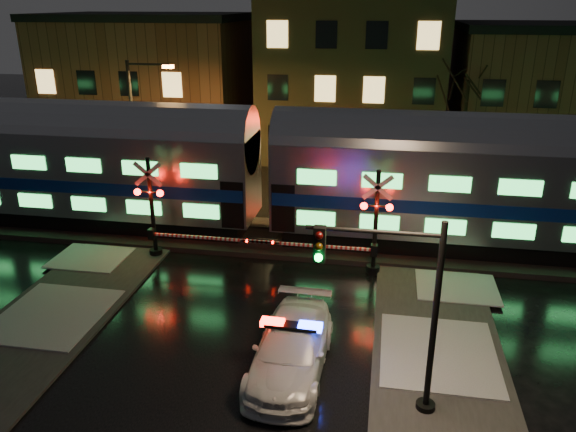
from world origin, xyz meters
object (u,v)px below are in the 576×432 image
object	(u,v)px
police_car	(291,348)
traffic_light	(400,315)
crossing_signal_right	(366,232)
crossing_signal_left	(160,218)
streetlight	(138,123)

from	to	relation	value
police_car	traffic_light	distance (m)	3.87
crossing_signal_right	crossing_signal_left	distance (m)	8.55
crossing_signal_right	traffic_light	xyz separation A→B (m)	(1.15, -7.98, 1.11)
crossing_signal_right	crossing_signal_left	xyz separation A→B (m)	(-8.55, 0.00, 0.02)
police_car	traffic_light	size ratio (longest dim) A/B	0.94
crossing_signal_left	traffic_light	distance (m)	12.61
traffic_light	streetlight	size ratio (longest dim) A/B	0.73
crossing_signal_left	traffic_light	size ratio (longest dim) A/B	1.13
police_car	traffic_light	xyz separation A→B (m)	(2.98, -1.21, 2.16)
police_car	crossing_signal_left	world-z (taller)	crossing_signal_left
police_car	crossing_signal_left	bearing A→B (deg)	136.05
police_car	crossing_signal_left	xyz separation A→B (m)	(-6.73, 6.77, 1.06)
crossing_signal_left	streetlight	distance (m)	8.06
crossing_signal_left	traffic_light	xyz separation A→B (m)	(9.70, -7.98, 1.10)
streetlight	police_car	bearing A→B (deg)	-52.19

